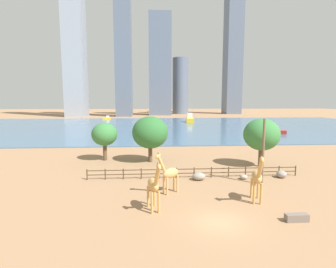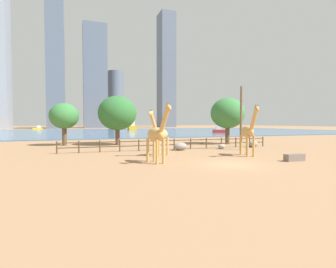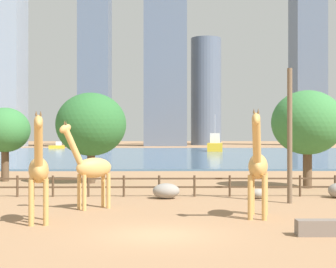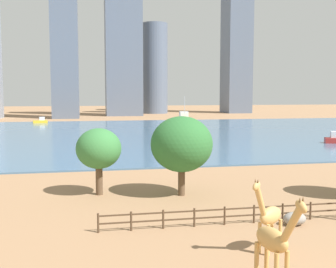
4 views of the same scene
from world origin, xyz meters
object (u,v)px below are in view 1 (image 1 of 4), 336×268
Objects in this scene: boulder_near_fence at (199,176)px; tree_left_large at (104,135)px; tree_right_tall at (262,135)px; giraffe_young at (154,185)px; boulder_by_pole at (244,177)px; feeding_trough at (297,218)px; boat_ferry at (190,119)px; boat_sailboat at (277,131)px; utility_pole at (263,152)px; giraffe_tall at (169,173)px; boulder_small at (281,174)px; giraffe_companion at (257,178)px; tree_center_broad at (150,133)px; boat_tug at (107,118)px.

tree_left_large reaches higher than boulder_near_fence.
giraffe_young is at bearing -137.36° from tree_right_tall.
boulder_by_pole is 11.17m from feeding_trough.
boat_ferry reaches higher than boat_sailboat.
tree_left_large is (-19.85, 13.57, 0.40)m from utility_pole.
giraffe_tall is 4.55m from giraffe_young.
boulder_small is 26.20m from tree_left_large.
boulder_near_fence is (-4.13, 7.12, -1.89)m from giraffe_companion.
giraffe_young is 13.97m from boulder_by_pole.
boulder_near_fence is 0.31× the size of boat_sailboat.
giraffe_tall is 0.63× the size of tree_center_broad.
tree_right_tall is at bearing 52.41° from boulder_by_pole.
giraffe_young is 0.67× the size of tree_center_broad.
utility_pole reaches higher than giraffe_tall.
giraffe_tall is at bearing -104.71° from boat_sailboat.
feeding_trough is at bearing -63.11° from boulder_near_fence.
boulder_near_fence is 105.97m from boat_tug.
boulder_near_fence is 1.30× the size of boulder_small.
boat_ferry is 1.81× the size of boat_sailboat.
boat_sailboat is at bearing 61.86° from utility_pole.
boulder_small is 7.07m from tree_right_tall.
utility_pole is 24.05m from tree_left_large.
giraffe_companion is at bearing -59.61° from tree_center_broad.
boulder_by_pole is 15.62m from tree_center_broad.
boulder_near_fence is at bearing 162.76° from utility_pole.
boat_sailboat reaches higher than boat_tug.
boat_ferry is at bearing 89.05° from tree_right_tall.
boulder_near_fence is 17.72m from tree_left_large.
boat_tug is (-21.82, 110.85, -1.46)m from giraffe_young.
boat_ferry is at bearing 86.92° from utility_pole.
giraffe_tall is 5.97m from boulder_near_fence.
utility_pole is at bearing -34.35° from tree_left_large.
feeding_trough is at bearing -61.34° from tree_center_broad.
giraffe_young is 13.97m from utility_pole.
giraffe_young is 18.43m from tree_center_broad.
giraffe_tall is 0.75× the size of tree_left_large.
boulder_small is 81.79m from boat_ferry.
boulder_by_pole is 22.14m from tree_left_large.
utility_pole is 5.36m from boulder_small.
tree_left_large is (-23.38, 11.23, 3.69)m from boulder_small.
tree_left_large is at bearing 145.65° from utility_pole.
boat_ferry is at bearing 156.28° from giraffe_young.
giraffe_tall is at bearing -96.86° from giraffe_companion.
tree_center_broad is 1.02× the size of tree_right_tall.
giraffe_companion is 5.86m from utility_pole.
boat_tug is (-31.47, 109.50, -1.54)m from giraffe_companion.
boat_tug reaches higher than boulder_small.
utility_pole is 8.72m from tree_right_tall.
boat_sailboat is (19.45, 40.63, 0.47)m from boulder_small.
tree_left_large is 1.18× the size of boat_sailboat.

